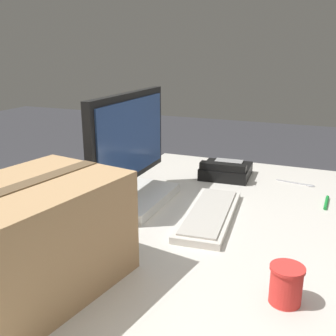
% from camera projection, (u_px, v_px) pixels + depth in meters
% --- Properties ---
extents(monitor, '(0.50, 0.26, 0.39)m').
position_uv_depth(monitor, '(130.00, 160.00, 1.39)').
color(monitor, white).
rests_on(monitor, office_desk).
extents(keyboard, '(0.44, 0.18, 0.03)m').
position_uv_depth(keyboard, '(210.00, 214.00, 1.29)').
color(keyboard, beige).
rests_on(keyboard, office_desk).
extents(desk_phone, '(0.21, 0.21, 0.08)m').
position_uv_depth(desk_phone, '(226.00, 170.00, 1.70)').
color(desk_phone, black).
rests_on(desk_phone, office_desk).
extents(paper_cup_right, '(0.08, 0.08, 0.09)m').
position_uv_depth(paper_cup_right, '(286.00, 284.00, 0.85)').
color(paper_cup_right, red).
rests_on(paper_cup_right, office_desk).
extents(spoon, '(0.04, 0.16, 0.00)m').
position_uv_depth(spoon, '(301.00, 184.00, 1.61)').
color(spoon, '#B2B2B7').
rests_on(spoon, office_desk).
extents(cardboard_box, '(0.47, 0.36, 0.26)m').
position_uv_depth(cardboard_box, '(29.00, 240.00, 0.87)').
color(cardboard_box, tan).
rests_on(cardboard_box, office_desk).
extents(pen_marker, '(0.12, 0.02, 0.01)m').
position_uv_depth(pen_marker, '(326.00, 203.00, 1.41)').
color(pen_marker, '#198C33').
rests_on(pen_marker, office_desk).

